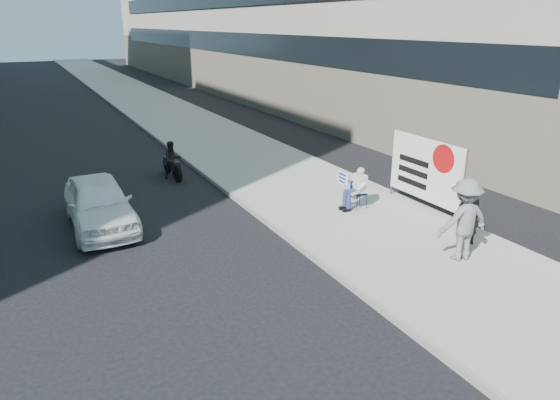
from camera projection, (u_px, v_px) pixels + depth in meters
ground at (311, 322)px, 9.93m from camera, size 160.00×160.00×0.00m
near_sidewalk at (190, 126)px, 28.34m from camera, size 5.00×120.00×0.15m
seated_protester at (356, 186)px, 15.32m from camera, size 0.83×1.12×1.31m
jogger at (464, 220)px, 11.91m from camera, size 1.41×0.93×2.04m
pedestrian_woman at (469, 215)px, 12.84m from camera, size 0.69×0.62×1.58m
protest_banner at (425, 169)px, 15.15m from camera, size 0.08×3.06×2.20m
white_sedan_near at (99, 203)px, 14.34m from camera, size 1.72×4.25×1.44m
motorcycle at (172, 162)px, 18.92m from camera, size 0.73×2.05×1.42m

